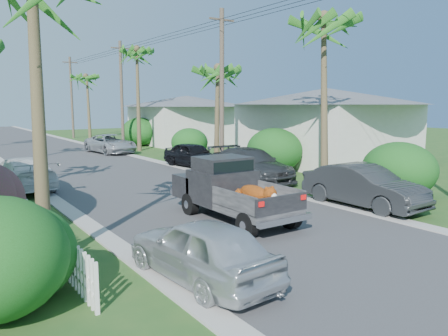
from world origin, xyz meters
TOP-DOWN VIEW (x-y plane):
  - ground at (0.00, 0.00)m, footprint 120.00×120.00m
  - road at (0.00, 25.00)m, footprint 8.00×100.00m
  - curb_left at (-4.30, 25.00)m, footprint 0.60×100.00m
  - curb_right at (4.30, 25.00)m, footprint 0.60×100.00m
  - pickup_truck at (-0.08, 4.33)m, footprint 1.98×5.12m
  - parked_car_rn at (4.97, 2.70)m, footprint 1.72×4.78m
  - parked_car_rm at (5.00, 9.55)m, footprint 2.56×5.64m
  - parked_car_rf at (5.00, 15.24)m, footprint 2.26×4.54m
  - parked_car_rd at (3.60, 25.59)m, footprint 2.95×5.45m
  - parked_car_ln at (-3.60, 0.27)m, footprint 1.96×4.19m
  - parked_car_lf at (-4.93, 13.43)m, footprint 2.49×5.26m
  - palm_r_a at (6.30, 6.00)m, footprint 4.40×4.40m
  - palm_r_b at (6.60, 15.00)m, footprint 4.40×4.40m
  - palm_r_c at (6.20, 26.00)m, footprint 4.40×4.40m
  - palm_r_d at (6.50, 40.00)m, footprint 4.40×4.40m
  - shrub_r_a at (7.60, 3.00)m, footprint 2.80×3.08m
  - shrub_r_b at (7.80, 11.00)m, footprint 3.00×3.30m
  - shrub_r_c at (7.50, 20.00)m, footprint 2.60×2.86m
  - shrub_r_d at (8.00, 30.00)m, footprint 3.20×3.52m
  - picket_fence at (-6.00, 5.50)m, footprint 0.10×11.00m
  - house_right_near at (13.00, 12.00)m, footprint 8.00×9.00m
  - house_right_far at (13.00, 30.00)m, footprint 9.00×8.00m
  - utility_pole_b at (5.60, 13.00)m, footprint 1.60×0.26m
  - utility_pole_c at (5.60, 28.00)m, footprint 1.60×0.26m
  - utility_pole_d at (5.60, 43.00)m, footprint 1.60×0.26m

SIDE VIEW (x-z plane):
  - ground at x=0.00m, z-range 0.00..0.00m
  - road at x=0.00m, z-range 0.00..0.02m
  - curb_left at x=-4.30m, z-range 0.00..0.06m
  - curb_right at x=4.30m, z-range 0.00..0.06m
  - picket_fence at x=-6.00m, z-range 0.00..1.00m
  - parked_car_ln at x=-3.60m, z-range 0.00..1.39m
  - parked_car_rd at x=3.60m, z-range 0.00..1.45m
  - parked_car_lf at x=-4.93m, z-range 0.00..1.48m
  - parked_car_rf at x=5.00m, z-range 0.00..1.49m
  - parked_car_rn at x=4.97m, z-range 0.00..1.57m
  - parked_car_rm at x=5.00m, z-range 0.00..1.60m
  - pickup_truck at x=-0.08m, z-range -0.02..2.04m
  - shrub_r_c at x=7.50m, z-range 0.00..2.10m
  - shrub_r_a at x=7.60m, z-range 0.00..2.30m
  - shrub_r_b at x=7.80m, z-range 0.00..2.50m
  - shrub_r_d at x=8.00m, z-range 0.00..2.60m
  - house_right_far at x=13.00m, z-range -0.18..4.42m
  - house_right_near at x=13.00m, z-range -0.18..4.62m
  - utility_pole_b at x=5.60m, z-range 0.10..9.10m
  - utility_pole_c at x=5.60m, z-range 0.10..9.10m
  - utility_pole_d at x=5.60m, z-range 0.10..9.10m
  - palm_r_b at x=6.60m, z-range 2.35..9.55m
  - palm_r_d at x=6.50m, z-range 2.73..10.74m
  - palm_r_a at x=6.30m, z-range 3.07..11.78m
  - palm_r_c at x=6.20m, z-range 3.41..12.81m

